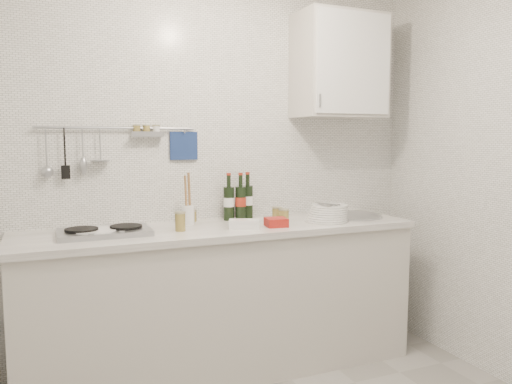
% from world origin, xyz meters
% --- Properties ---
extents(back_wall, '(3.00, 0.02, 2.50)m').
position_xyz_m(back_wall, '(0.00, 1.40, 1.25)').
color(back_wall, silver).
rests_on(back_wall, floor).
extents(counter, '(2.44, 0.64, 0.96)m').
position_xyz_m(counter, '(0.01, 1.10, 0.43)').
color(counter, beige).
rests_on(counter, floor).
extents(wall_rail, '(0.98, 0.09, 0.34)m').
position_xyz_m(wall_rail, '(-0.60, 1.37, 1.43)').
color(wall_rail, '#93969B').
rests_on(wall_rail, back_wall).
extents(wall_cabinet, '(0.60, 0.38, 0.70)m').
position_xyz_m(wall_cabinet, '(0.90, 1.22, 1.95)').
color(wall_cabinet, beige).
rests_on(wall_cabinet, back_wall).
extents(plate_stack_hob, '(0.27, 0.27, 0.03)m').
position_xyz_m(plate_stack_hob, '(-0.76, 1.09, 0.94)').
color(plate_stack_hob, teal).
rests_on(plate_stack_hob, counter).
extents(plate_stack_sink, '(0.30, 0.29, 0.11)m').
position_xyz_m(plate_stack_sink, '(0.70, 1.02, 0.97)').
color(plate_stack_sink, white).
rests_on(plate_stack_sink, counter).
extents(wine_bottles, '(0.22, 0.12, 0.31)m').
position_xyz_m(wine_bottles, '(0.19, 1.30, 1.07)').
color(wine_bottles, black).
rests_on(wine_bottles, counter).
extents(butter_dish, '(0.20, 0.15, 0.05)m').
position_xyz_m(butter_dish, '(0.09, 0.97, 0.95)').
color(butter_dish, white).
rests_on(butter_dish, counter).
extents(strawberry_punnet, '(0.14, 0.14, 0.05)m').
position_xyz_m(strawberry_punnet, '(0.30, 0.96, 0.95)').
color(strawberry_punnet, '#B62614').
rests_on(strawberry_punnet, counter).
extents(utensil_crock, '(0.08, 0.08, 0.33)m').
position_xyz_m(utensil_crock, '(-0.18, 1.25, 1.00)').
color(utensil_crock, white).
rests_on(utensil_crock, counter).
extents(jar_a, '(0.06, 0.06, 0.08)m').
position_xyz_m(jar_a, '(-0.12, 1.34, 0.96)').
color(jar_a, olive).
rests_on(jar_a, counter).
extents(jar_b, '(0.07, 0.07, 0.08)m').
position_xyz_m(jar_b, '(0.44, 1.24, 0.96)').
color(jar_b, olive).
rests_on(jar_b, counter).
extents(jar_c, '(0.07, 0.07, 0.08)m').
position_xyz_m(jar_c, '(0.44, 1.15, 0.96)').
color(jar_c, olive).
rests_on(jar_c, counter).
extents(jar_d, '(0.06, 0.06, 0.11)m').
position_xyz_m(jar_d, '(-0.28, 1.04, 0.98)').
color(jar_d, olive).
rests_on(jar_d, counter).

